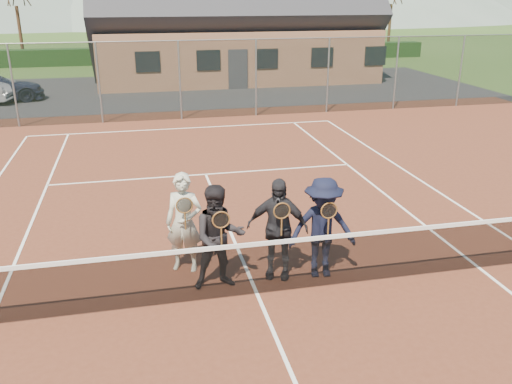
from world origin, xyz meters
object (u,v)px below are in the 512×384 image
Objects in this scene: tennis_net at (257,266)px; player_d at (322,228)px; clubhouse at (233,6)px; player_b at (219,238)px; player_c at (277,228)px; player_a at (184,223)px.

player_d is (1.24, 0.39, 0.38)m from tennis_net.
player_d is (-2.76, -23.61, -3.07)m from clubhouse.
player_b is at bearing -100.91° from clubhouse.
tennis_net is 0.82m from player_c.
tennis_net is 0.78m from player_b.
player_d is (1.79, -0.00, -0.00)m from player_b.
player_a is 1.64m from player_c.
clubhouse is at bearing 81.46° from player_c.
player_c is (1.53, -0.59, -0.00)m from player_a.
player_c is (1.03, 0.15, 0.00)m from player_b.
player_b is (-0.55, 0.40, 0.38)m from tennis_net.
player_a is 1.00× the size of player_d.
clubhouse reaches higher than player_c.
player_c is at bearing 168.43° from player_d.
player_a is at bearing 124.23° from player_b.
clubhouse reaches higher than player_b.
player_d is (2.29, -0.74, -0.00)m from player_a.
clubhouse is (4.00, 24.00, 3.45)m from tennis_net.
player_c reaches higher than tennis_net.
clubhouse is 8.67× the size of player_d.
tennis_net is at bearing -162.42° from player_d.
clubhouse is 23.91m from player_c.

